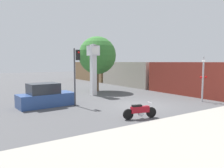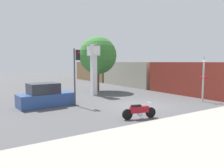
{
  "view_description": "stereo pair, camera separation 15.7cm",
  "coord_description": "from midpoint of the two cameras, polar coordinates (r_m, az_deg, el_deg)",
  "views": [
    {
      "loc": [
        -11.26,
        -12.93,
        3.44
      ],
      "look_at": [
        -1.19,
        2.24,
        1.58
      ],
      "focal_mm": 35.0,
      "sensor_mm": 36.0,
      "label": 1
    },
    {
      "loc": [
        -11.13,
        -13.02,
        3.44
      ],
      "look_at": [
        -1.19,
        2.24,
        1.58
      ],
      "focal_mm": 35.0,
      "sensor_mm": 36.0,
      "label": 2
    }
  ],
  "objects": [
    {
      "name": "railroad_crossing_signal",
      "position": [
        20.24,
        22.98,
        1.6
      ],
      "size": [
        0.9,
        0.82,
        3.86
      ],
      "color": "#B7B7BC",
      "rests_on": "ground_plane"
    },
    {
      "name": "street_tree",
      "position": [
        25.61,
        -3.53,
        7.46
      ],
      "size": [
        4.35,
        4.35,
        6.36
      ],
      "color": "brown",
      "rests_on": "ground_plane"
    },
    {
      "name": "motorcycle",
      "position": [
        13.39,
        7.44,
        -7.03
      ],
      "size": [
        2.17,
        0.71,
        0.97
      ],
      "rotation": [
        0.0,
        0.0,
        -0.24
      ],
      "color": "black",
      "rests_on": "ground_plane"
    },
    {
      "name": "traffic_light",
      "position": [
        17.19,
        -9.08,
        4.49
      ],
      "size": [
        0.5,
        0.35,
        4.46
      ],
      "color": "#47474C",
      "rests_on": "ground_plane"
    },
    {
      "name": "parked_car",
      "position": [
        17.69,
        -16.76,
        -3.16
      ],
      "size": [
        4.31,
        2.08,
        1.8
      ],
      "rotation": [
        0.0,
        0.0,
        0.07
      ],
      "color": "#2D4C8C",
      "rests_on": "ground_plane"
    },
    {
      "name": "freight_train",
      "position": [
        31.69,
        4.87,
        2.66
      ],
      "size": [
        2.8,
        31.36,
        3.4
      ],
      "color": "maroon",
      "rests_on": "ground_plane"
    },
    {
      "name": "ground_plane",
      "position": [
        17.48,
        7.6,
        -5.56
      ],
      "size": [
        120.0,
        120.0,
        0.0
      ],
      "primitive_type": "plane",
      "color": "#4C4C4F"
    },
    {
      "name": "clock_tower",
      "position": [
        22.48,
        -4.62,
        5.87
      ],
      "size": [
        1.2,
        1.2,
        5.26
      ],
      "color": "white",
      "rests_on": "ground_plane"
    }
  ]
}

